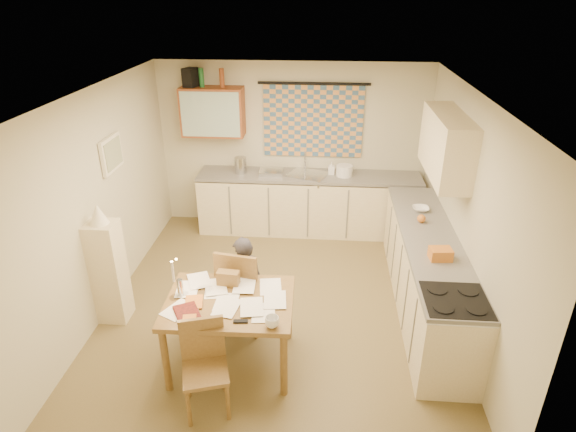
# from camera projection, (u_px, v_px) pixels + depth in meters

# --- Properties ---
(floor) EXTENTS (4.00, 4.50, 0.02)m
(floor) POSITION_uv_depth(u_px,v_px,m) (279.00, 304.00, 5.79)
(floor) COLOR brown
(floor) RESTS_ON ground
(ceiling) EXTENTS (4.00, 4.50, 0.02)m
(ceiling) POSITION_uv_depth(u_px,v_px,m) (277.00, 92.00, 4.69)
(ceiling) COLOR white
(ceiling) RESTS_ON floor
(wall_back) EXTENTS (4.00, 0.02, 2.50)m
(wall_back) POSITION_uv_depth(u_px,v_px,m) (293.00, 146.00, 7.27)
(wall_back) COLOR beige
(wall_back) RESTS_ON floor
(wall_front) EXTENTS (4.00, 0.02, 2.50)m
(wall_front) POSITION_uv_depth(u_px,v_px,m) (245.00, 352.00, 3.21)
(wall_front) COLOR beige
(wall_front) RESTS_ON floor
(wall_left) EXTENTS (0.02, 4.50, 2.50)m
(wall_left) POSITION_uv_depth(u_px,v_px,m) (100.00, 203.00, 5.38)
(wall_left) COLOR beige
(wall_left) RESTS_ON floor
(wall_right) EXTENTS (0.02, 4.50, 2.50)m
(wall_right) POSITION_uv_depth(u_px,v_px,m) (467.00, 216.00, 5.10)
(wall_right) COLOR beige
(wall_right) RESTS_ON floor
(window_blind) EXTENTS (1.45, 0.03, 1.05)m
(window_blind) POSITION_uv_depth(u_px,v_px,m) (313.00, 122.00, 7.04)
(window_blind) COLOR #3A5F83
(window_blind) RESTS_ON wall_back
(curtain_rod) EXTENTS (1.60, 0.04, 0.04)m
(curtain_rod) POSITION_uv_depth(u_px,v_px,m) (314.00, 83.00, 6.78)
(curtain_rod) COLOR black
(curtain_rod) RESTS_ON wall_back
(wall_cabinet) EXTENTS (0.90, 0.34, 0.70)m
(wall_cabinet) POSITION_uv_depth(u_px,v_px,m) (213.00, 112.00, 6.95)
(wall_cabinet) COLOR brown
(wall_cabinet) RESTS_ON wall_back
(wall_cabinet_glass) EXTENTS (0.84, 0.02, 0.64)m
(wall_cabinet_glass) POSITION_uv_depth(u_px,v_px,m) (210.00, 115.00, 6.80)
(wall_cabinet_glass) COLOR #99B2A5
(wall_cabinet_glass) RESTS_ON wall_back
(upper_cabinet_right) EXTENTS (0.34, 1.30, 0.70)m
(upper_cabinet_right) POSITION_uv_depth(u_px,v_px,m) (446.00, 145.00, 5.34)
(upper_cabinet_right) COLOR beige
(upper_cabinet_right) RESTS_ON wall_right
(framed_print) EXTENTS (0.04, 0.50, 0.40)m
(framed_print) POSITION_uv_depth(u_px,v_px,m) (111.00, 154.00, 5.54)
(framed_print) COLOR #F3EBCB
(framed_print) RESTS_ON wall_left
(print_canvas) EXTENTS (0.01, 0.42, 0.32)m
(print_canvas) POSITION_uv_depth(u_px,v_px,m) (113.00, 154.00, 5.54)
(print_canvas) COLOR beige
(print_canvas) RESTS_ON wall_left
(counter_back) EXTENTS (3.30, 0.62, 0.92)m
(counter_back) POSITION_uv_depth(u_px,v_px,m) (309.00, 204.00, 7.32)
(counter_back) COLOR beige
(counter_back) RESTS_ON floor
(counter_right) EXTENTS (0.62, 2.95, 0.92)m
(counter_right) POSITION_uv_depth(u_px,v_px,m) (426.00, 274.00, 5.55)
(counter_right) COLOR beige
(counter_right) RESTS_ON floor
(stove) EXTENTS (0.60, 0.60, 0.93)m
(stove) POSITION_uv_depth(u_px,v_px,m) (449.00, 340.00, 4.49)
(stove) COLOR white
(stove) RESTS_ON floor
(sink) EXTENTS (0.68, 0.62, 0.10)m
(sink) POSITION_uv_depth(u_px,v_px,m) (308.00, 177.00, 7.13)
(sink) COLOR silver
(sink) RESTS_ON counter_back
(tap) EXTENTS (0.04, 0.04, 0.28)m
(tap) POSITION_uv_depth(u_px,v_px,m) (305.00, 162.00, 7.22)
(tap) COLOR silver
(tap) RESTS_ON counter_back
(dish_rack) EXTENTS (0.36, 0.31, 0.06)m
(dish_rack) POSITION_uv_depth(u_px,v_px,m) (271.00, 172.00, 7.14)
(dish_rack) COLOR silver
(dish_rack) RESTS_ON counter_back
(kettle) EXTENTS (0.23, 0.23, 0.24)m
(kettle) POSITION_uv_depth(u_px,v_px,m) (241.00, 165.00, 7.13)
(kettle) COLOR silver
(kettle) RESTS_ON counter_back
(mixing_bowl) EXTENTS (0.31, 0.31, 0.16)m
(mixing_bowl) POSITION_uv_depth(u_px,v_px,m) (344.00, 171.00, 7.04)
(mixing_bowl) COLOR white
(mixing_bowl) RESTS_ON counter_back
(soap_bottle) EXTENTS (0.10, 0.10, 0.20)m
(soap_bottle) POSITION_uv_depth(u_px,v_px,m) (331.00, 168.00, 7.09)
(soap_bottle) COLOR white
(soap_bottle) RESTS_ON counter_back
(bowl) EXTENTS (0.21, 0.21, 0.05)m
(bowl) POSITION_uv_depth(u_px,v_px,m) (421.00, 209.00, 5.97)
(bowl) COLOR white
(bowl) RESTS_ON counter_right
(orange_bag) EXTENTS (0.23, 0.18, 0.12)m
(orange_bag) POSITION_uv_depth(u_px,v_px,m) (440.00, 254.00, 4.91)
(orange_bag) COLOR #CA6F24
(orange_bag) RESTS_ON counter_right
(fruit_orange) EXTENTS (0.10, 0.10, 0.10)m
(fruit_orange) POSITION_uv_depth(u_px,v_px,m) (421.00, 219.00, 5.67)
(fruit_orange) COLOR #CA6F24
(fruit_orange) RESTS_ON counter_right
(speaker) EXTENTS (0.22, 0.24, 0.26)m
(speaker) POSITION_uv_depth(u_px,v_px,m) (190.00, 77.00, 6.76)
(speaker) COLOR black
(speaker) RESTS_ON wall_cabinet
(bottle_green) EXTENTS (0.09, 0.09, 0.26)m
(bottle_green) POSITION_uv_depth(u_px,v_px,m) (201.00, 78.00, 6.75)
(bottle_green) COLOR #195926
(bottle_green) RESTS_ON wall_cabinet
(bottle_brown) EXTENTS (0.08, 0.08, 0.26)m
(bottle_brown) POSITION_uv_depth(u_px,v_px,m) (222.00, 78.00, 6.73)
(bottle_brown) COLOR brown
(bottle_brown) RESTS_ON wall_cabinet
(dining_table) EXTENTS (1.23, 0.95, 0.75)m
(dining_table) POSITION_uv_depth(u_px,v_px,m) (231.00, 331.00, 4.74)
(dining_table) COLOR brown
(dining_table) RESTS_ON floor
(chair_far) EXTENTS (0.53, 0.53, 1.01)m
(chair_far) POSITION_uv_depth(u_px,v_px,m) (244.00, 302.00, 5.28)
(chair_far) COLOR brown
(chair_far) RESTS_ON floor
(chair_near) EXTENTS (0.49, 0.49, 0.86)m
(chair_near) POSITION_uv_depth(u_px,v_px,m) (207.00, 384.00, 4.26)
(chair_near) COLOR brown
(chair_near) RESTS_ON floor
(person) EXTENTS (0.55, 0.48, 1.14)m
(person) POSITION_uv_depth(u_px,v_px,m) (244.00, 284.00, 5.14)
(person) COLOR black
(person) RESTS_ON floor
(shelf_stand) EXTENTS (0.32, 0.30, 1.20)m
(shelf_stand) POSITION_uv_depth(u_px,v_px,m) (109.00, 272.00, 5.29)
(shelf_stand) COLOR beige
(shelf_stand) RESTS_ON floor
(lampshade) EXTENTS (0.20, 0.20, 0.22)m
(lampshade) POSITION_uv_depth(u_px,v_px,m) (98.00, 214.00, 4.98)
(lampshade) COLOR #F3EBCB
(lampshade) RESTS_ON shelf_stand
(letter_rack) EXTENTS (0.23, 0.12, 0.16)m
(letter_rack) POSITION_uv_depth(u_px,v_px,m) (228.00, 279.00, 4.77)
(letter_rack) COLOR brown
(letter_rack) RESTS_ON dining_table
(mug) EXTENTS (0.14, 0.14, 0.10)m
(mug) POSITION_uv_depth(u_px,v_px,m) (272.00, 322.00, 4.20)
(mug) COLOR white
(mug) RESTS_ON dining_table
(magazine) EXTENTS (0.44, 0.45, 0.03)m
(magazine) POSITION_uv_depth(u_px,v_px,m) (176.00, 316.00, 4.34)
(magazine) COLOR maroon
(magazine) RESTS_ON dining_table
(book) EXTENTS (0.25, 0.29, 0.02)m
(book) POSITION_uv_depth(u_px,v_px,m) (185.00, 303.00, 4.52)
(book) COLOR #CA6F24
(book) RESTS_ON dining_table
(orange_box) EXTENTS (0.13, 0.10, 0.04)m
(orange_box) POSITION_uv_depth(u_px,v_px,m) (190.00, 319.00, 4.29)
(orange_box) COLOR #CA6F24
(orange_box) RESTS_ON dining_table
(eyeglasses) EXTENTS (0.13, 0.06, 0.02)m
(eyeglasses) POSITION_uv_depth(u_px,v_px,m) (241.00, 321.00, 4.28)
(eyeglasses) COLOR black
(eyeglasses) RESTS_ON dining_table
(candle_holder) EXTENTS (0.06, 0.06, 0.18)m
(candle_holder) POSITION_uv_depth(u_px,v_px,m) (180.00, 288.00, 4.61)
(candle_holder) COLOR silver
(candle_holder) RESTS_ON dining_table
(candle) EXTENTS (0.03, 0.03, 0.22)m
(candle) POSITION_uv_depth(u_px,v_px,m) (173.00, 272.00, 4.49)
(candle) COLOR white
(candle) RESTS_ON dining_table
(candle_flame) EXTENTS (0.02, 0.02, 0.02)m
(candle_flame) POSITION_uv_depth(u_px,v_px,m) (176.00, 259.00, 4.46)
(candle_flame) COLOR #FFCC66
(candle_flame) RESTS_ON dining_table
(papers) EXTENTS (1.16, 0.93, 0.02)m
(papers) POSITION_uv_depth(u_px,v_px,m) (226.00, 297.00, 4.60)
(papers) COLOR white
(papers) RESTS_ON dining_table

